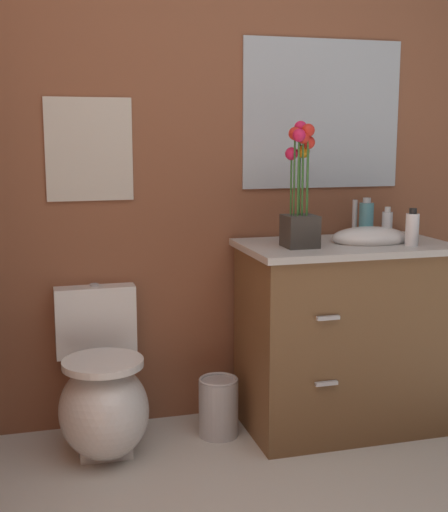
{
  "coord_description": "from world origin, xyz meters",
  "views": [
    {
      "loc": [
        -0.95,
        -1.4,
        1.35
      ],
      "look_at": [
        -0.17,
        1.37,
        0.85
      ],
      "focal_mm": 48.35,
      "sensor_mm": 36.0,
      "label": 1
    }
  ],
  "objects_px": {
    "trash_bin": "(219,406)",
    "toilet": "(103,397)",
    "wall_poster": "(89,149)",
    "vanity_cabinet": "(343,333)",
    "hand_wash_bottle": "(387,224)",
    "wall_mirror": "(323,114)",
    "lotion_bottle": "(366,220)",
    "soap_bottle": "(412,229)",
    "flower_vase": "(300,200)"
  },
  "relations": [
    {
      "from": "vanity_cabinet",
      "to": "toilet",
      "type": "bearing_deg",
      "value": 178.64
    },
    {
      "from": "wall_poster",
      "to": "soap_bottle",
      "type": "bearing_deg",
      "value": -17.96
    },
    {
      "from": "lotion_bottle",
      "to": "wall_poster",
      "type": "height_order",
      "value": "wall_poster"
    },
    {
      "from": "vanity_cabinet",
      "to": "flower_vase",
      "type": "height_order",
      "value": "flower_vase"
    },
    {
      "from": "toilet",
      "to": "soap_bottle",
      "type": "relative_size",
      "value": 4.15
    },
    {
      "from": "toilet",
      "to": "trash_bin",
      "type": "distance_m",
      "value": 0.53
    },
    {
      "from": "toilet",
      "to": "trash_bin",
      "type": "xyz_separation_m",
      "value": [
        0.52,
        0.01,
        -0.11
      ]
    },
    {
      "from": "flower_vase",
      "to": "wall_poster",
      "type": "xyz_separation_m",
      "value": [
        -0.86,
        0.34,
        0.21
      ]
    },
    {
      "from": "hand_wash_bottle",
      "to": "wall_poster",
      "type": "relative_size",
      "value": 0.32
    },
    {
      "from": "trash_bin",
      "to": "toilet",
      "type": "bearing_deg",
      "value": -178.83
    },
    {
      "from": "wall_poster",
      "to": "vanity_cabinet",
      "type": "bearing_deg",
      "value": -14.83
    },
    {
      "from": "trash_bin",
      "to": "soap_bottle",
      "type": "bearing_deg",
      "value": -12.33
    },
    {
      "from": "hand_wash_bottle",
      "to": "wall_mirror",
      "type": "relative_size",
      "value": 0.18
    },
    {
      "from": "flower_vase",
      "to": "hand_wash_bottle",
      "type": "height_order",
      "value": "flower_vase"
    },
    {
      "from": "flower_vase",
      "to": "trash_bin",
      "type": "height_order",
      "value": "flower_vase"
    },
    {
      "from": "wall_poster",
      "to": "wall_mirror",
      "type": "height_order",
      "value": "wall_mirror"
    },
    {
      "from": "lotion_bottle",
      "to": "wall_mirror",
      "type": "distance_m",
      "value": 0.55
    },
    {
      "from": "lotion_bottle",
      "to": "hand_wash_bottle",
      "type": "height_order",
      "value": "lotion_bottle"
    },
    {
      "from": "vanity_cabinet",
      "to": "wall_poster",
      "type": "bearing_deg",
      "value": 165.17
    },
    {
      "from": "lotion_bottle",
      "to": "wall_mirror",
      "type": "relative_size",
      "value": 0.24
    },
    {
      "from": "flower_vase",
      "to": "lotion_bottle",
      "type": "relative_size",
      "value": 2.84
    },
    {
      "from": "vanity_cabinet",
      "to": "wall_poster",
      "type": "distance_m",
      "value": 1.42
    },
    {
      "from": "wall_mirror",
      "to": "wall_poster",
      "type": "bearing_deg",
      "value": 180.0
    },
    {
      "from": "wall_mirror",
      "to": "lotion_bottle",
      "type": "bearing_deg",
      "value": -46.9
    },
    {
      "from": "trash_bin",
      "to": "flower_vase",
      "type": "bearing_deg",
      "value": -14.15
    },
    {
      "from": "vanity_cabinet",
      "to": "flower_vase",
      "type": "xyz_separation_m",
      "value": [
        -0.25,
        -0.05,
        0.63
      ]
    },
    {
      "from": "lotion_bottle",
      "to": "hand_wash_bottle",
      "type": "distance_m",
      "value": 0.11
    },
    {
      "from": "lotion_bottle",
      "to": "hand_wash_bottle",
      "type": "xyz_separation_m",
      "value": [
        0.1,
        -0.01,
        -0.02
      ]
    },
    {
      "from": "trash_bin",
      "to": "wall_poster",
      "type": "xyz_separation_m",
      "value": [
        -0.52,
        0.26,
        1.15
      ]
    },
    {
      "from": "vanity_cabinet",
      "to": "wall_mirror",
      "type": "height_order",
      "value": "wall_mirror"
    },
    {
      "from": "vanity_cabinet",
      "to": "hand_wash_bottle",
      "type": "height_order",
      "value": "vanity_cabinet"
    },
    {
      "from": "vanity_cabinet",
      "to": "wall_poster",
      "type": "relative_size",
      "value": 2.32
    },
    {
      "from": "wall_poster",
      "to": "wall_mirror",
      "type": "xyz_separation_m",
      "value": [
        1.11,
        0.0,
        0.16
      ]
    },
    {
      "from": "flower_vase",
      "to": "wall_mirror",
      "type": "distance_m",
      "value": 0.56
    },
    {
      "from": "toilet",
      "to": "vanity_cabinet",
      "type": "bearing_deg",
      "value": -1.36
    },
    {
      "from": "hand_wash_bottle",
      "to": "vanity_cabinet",
      "type": "bearing_deg",
      "value": -157.43
    },
    {
      "from": "trash_bin",
      "to": "wall_mirror",
      "type": "relative_size",
      "value": 0.34
    },
    {
      "from": "toilet",
      "to": "wall_mirror",
      "type": "xyz_separation_m",
      "value": [
        1.11,
        0.27,
        1.21
      ]
    },
    {
      "from": "soap_bottle",
      "to": "hand_wash_bottle",
      "type": "height_order",
      "value": "soap_bottle"
    },
    {
      "from": "hand_wash_bottle",
      "to": "wall_mirror",
      "type": "distance_m",
      "value": 0.61
    },
    {
      "from": "flower_vase",
      "to": "soap_bottle",
      "type": "xyz_separation_m",
      "value": [
        0.49,
        -0.1,
        -0.13
      ]
    },
    {
      "from": "toilet",
      "to": "trash_bin",
      "type": "height_order",
      "value": "toilet"
    },
    {
      "from": "hand_wash_bottle",
      "to": "wall_poster",
      "type": "height_order",
      "value": "wall_poster"
    },
    {
      "from": "wall_poster",
      "to": "trash_bin",
      "type": "bearing_deg",
      "value": -26.3
    },
    {
      "from": "toilet",
      "to": "hand_wash_bottle",
      "type": "distance_m",
      "value": 1.54
    },
    {
      "from": "hand_wash_bottle",
      "to": "wall_poster",
      "type": "distance_m",
      "value": 1.43
    },
    {
      "from": "lotion_bottle",
      "to": "flower_vase",
      "type": "bearing_deg",
      "value": -157.12
    },
    {
      "from": "wall_mirror",
      "to": "trash_bin",
      "type": "bearing_deg",
      "value": -156.4
    },
    {
      "from": "hand_wash_bottle",
      "to": "trash_bin",
      "type": "xyz_separation_m",
      "value": [
        -0.85,
        -0.07,
        -0.8
      ]
    },
    {
      "from": "vanity_cabinet",
      "to": "trash_bin",
      "type": "relative_size",
      "value": 3.86
    }
  ]
}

